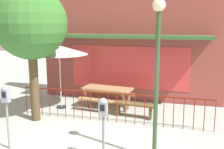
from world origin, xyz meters
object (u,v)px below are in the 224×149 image
(parking_meter_near, at_px, (6,100))
(patio_bench, at_px, (134,107))
(patio_umbrella, at_px, (59,50))
(parking_meter_far, at_px, (103,113))
(street_lamp, at_px, (157,57))
(street_tree, at_px, (31,24))
(picnic_table_left, at_px, (107,92))

(parking_meter_near, bearing_deg, patio_bench, 49.77)
(patio_umbrella, distance_m, patio_bench, 3.33)
(parking_meter_far, xyz_separation_m, street_lamp, (1.11, 0.41, 1.24))
(street_tree, bearing_deg, parking_meter_near, -78.18)
(street_tree, xyz_separation_m, street_lamp, (4.00, -1.57, -0.67))
(picnic_table_left, distance_m, street_lamp, 4.34)
(patio_bench, xyz_separation_m, parking_meter_near, (-2.62, -3.09, 0.91))
(picnic_table_left, xyz_separation_m, patio_umbrella, (-1.67, -0.40, 1.53))
(street_tree, bearing_deg, patio_bench, 19.84)
(parking_meter_far, xyz_separation_m, street_tree, (-2.89, 1.98, 1.92))
(patio_umbrella, relative_size, patio_bench, 1.62)
(parking_meter_near, xyz_separation_m, street_lamp, (3.59, 0.43, 1.14))
(picnic_table_left, height_order, parking_meter_far, parking_meter_far)
(parking_meter_near, bearing_deg, parking_meter_far, 0.43)
(parking_meter_near, xyz_separation_m, parking_meter_far, (2.47, 0.02, -0.10))
(picnic_table_left, bearing_deg, street_lamp, -58.06)
(street_tree, distance_m, street_lamp, 4.35)
(parking_meter_far, relative_size, street_tree, 0.36)
(patio_umbrella, bearing_deg, street_lamp, -38.19)
(parking_meter_far, bearing_deg, patio_umbrella, 128.19)
(street_tree, bearing_deg, parking_meter_far, -34.40)
(parking_meter_near, distance_m, parking_meter_far, 2.48)
(picnic_table_left, height_order, patio_umbrella, patio_umbrella)
(parking_meter_far, distance_m, street_tree, 3.99)
(patio_bench, xyz_separation_m, street_tree, (-3.03, -1.09, 2.72))
(patio_bench, distance_m, parking_meter_near, 4.15)
(patio_umbrella, bearing_deg, picnic_table_left, 13.35)
(parking_meter_near, distance_m, street_lamp, 3.79)
(picnic_table_left, relative_size, patio_umbrella, 0.85)
(patio_bench, bearing_deg, parking_meter_far, -92.67)
(parking_meter_far, bearing_deg, patio_bench, 87.33)
(street_lamp, bearing_deg, parking_meter_near, -173.23)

